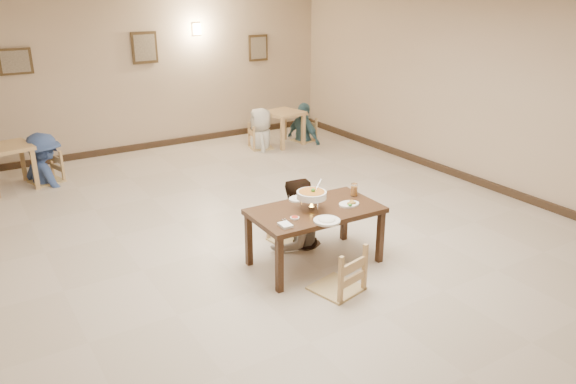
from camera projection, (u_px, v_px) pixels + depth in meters
floor at (272, 236)px, 7.50m from camera, size 10.00×10.00×0.00m
ceiling at (269, 0)px, 6.44m from camera, size 10.00×10.00×0.00m
wall_back at (141, 74)px, 10.94m from camera, size 10.00×0.00×10.00m
wall_right at (486, 95)px, 8.96m from camera, size 0.00×10.00×10.00m
baseboard_back at (148, 146)px, 11.42m from camera, size 8.00×0.06×0.12m
baseboard_right at (475, 180)px, 9.45m from camera, size 0.06×10.00×0.12m
picture_a at (15, 62)px, 9.67m from camera, size 0.55×0.04×0.45m
picture_b at (145, 48)px, 10.78m from camera, size 0.50×0.04×0.60m
picture_c at (258, 48)px, 12.07m from camera, size 0.45×0.04×0.55m
wall_sconce at (197, 29)px, 11.22m from camera, size 0.16×0.05×0.22m
main_table at (315, 215)px, 6.58m from camera, size 1.54×0.89×0.71m
chair_far at (288, 209)px, 7.22m from camera, size 0.43×0.43×0.91m
chair_near at (338, 247)px, 6.04m from camera, size 0.49×0.49×1.04m
main_diner at (296, 180)px, 7.01m from camera, size 1.01×0.88×1.75m
curry_warmer at (312, 195)px, 6.46m from camera, size 0.39×0.35×0.31m
rice_plate_far at (300, 198)px, 6.82m from camera, size 0.30×0.30×0.07m
rice_plate_near at (327, 220)px, 6.19m from camera, size 0.30×0.30×0.07m
fried_plate at (349, 204)px, 6.65m from camera, size 0.26×0.26×0.06m
chili_dish at (295, 218)px, 6.27m from camera, size 0.10×0.10×0.02m
napkin_cutlery at (285, 225)px, 6.08m from camera, size 0.16×0.24×0.03m
drink_glass at (354, 190)px, 6.92m from camera, size 0.08×0.08×0.16m
bg_table_left at (7, 154)px, 9.03m from camera, size 0.84×0.84×0.73m
bg_table_right at (283, 118)px, 11.52m from camera, size 0.82×0.82×0.70m
bg_chair_lr at (42, 154)px, 9.36m from camera, size 0.47×0.47×1.00m
bg_chair_rl at (261, 126)px, 11.32m from camera, size 0.44×0.44×0.94m
bg_chair_rr at (304, 120)px, 11.84m from camera, size 0.43×0.43×0.91m
bg_diner_b at (39, 133)px, 9.24m from camera, size 1.02×1.26×1.70m
bg_diner_c at (260, 108)px, 11.19m from camera, size 0.79×0.94×1.65m
bg_diner_d at (304, 103)px, 11.72m from camera, size 0.54×1.00×1.63m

